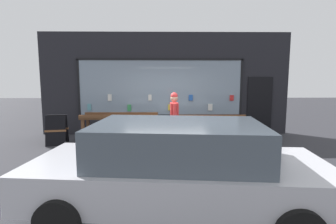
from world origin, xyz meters
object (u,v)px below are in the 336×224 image
Objects in this scene: small_dog at (185,141)px; parked_car at (178,167)px; display_table_left at (120,120)px; person_browsing at (174,116)px; sandwich_board_sign at (57,130)px; display_table_right at (211,122)px.

parked_car is (-0.41, -3.52, 0.48)m from small_dog.
display_table_left is at bearing 78.65° from small_dog.
person_browsing reaches higher than parked_car.
small_dog is 0.61× the size of sandwich_board_sign.
sandwich_board_sign is at bearing -179.36° from display_table_right.
person_browsing reaches higher than sandwich_board_sign.
small_dog is at bearing -21.81° from display_table_left.
display_table_left is at bearing -179.98° from display_table_right.
small_dog is at bearing -137.27° from display_table_right.
display_table_right is 1.37m from person_browsing.
small_dog is 3.58m from parked_car.
display_table_left is 4.21× the size of small_dog.
display_table_left is 1.00× the size of display_table_right.
display_table_right is 0.53× the size of parked_car.
display_table_right is 1.25m from small_dog.
display_table_right is at bearing -8.91° from sandwich_board_sign.
small_dog is (-0.86, -0.80, -0.44)m from display_table_right.
person_browsing is 0.78m from small_dog.
person_browsing is at bearing 94.08° from parked_car.
parked_car reaches higher than display_table_right.
display_table_left reaches higher than small_dog.
parked_car is (1.58, -4.32, -0.02)m from display_table_left.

